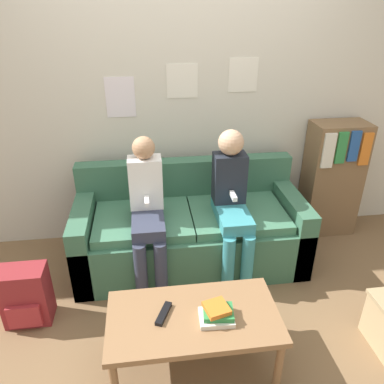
% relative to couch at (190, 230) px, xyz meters
% --- Properties ---
extents(ground_plane, '(10.00, 10.00, 0.00)m').
position_rel_couch_xyz_m(ground_plane, '(0.00, -0.50, -0.28)').
color(ground_plane, brown).
extents(wall_back, '(8.00, 0.06, 2.60)m').
position_rel_couch_xyz_m(wall_back, '(-0.00, 0.48, 1.02)').
color(wall_back, beige).
rests_on(wall_back, ground_plane).
extents(couch, '(1.78, 0.77, 0.78)m').
position_rel_couch_xyz_m(couch, '(0.00, 0.00, 0.00)').
color(couch, '#38664C').
rests_on(couch, ground_plane).
extents(coffee_table, '(0.96, 0.51, 0.38)m').
position_rel_couch_xyz_m(coffee_table, '(-0.11, -1.02, 0.06)').
color(coffee_table, '#8E6642').
rests_on(coffee_table, ground_plane).
extents(person_left, '(0.24, 0.54, 1.11)m').
position_rel_couch_xyz_m(person_left, '(-0.33, -0.18, 0.34)').
color(person_left, '#33384C').
rests_on(person_left, ground_plane).
extents(person_right, '(0.24, 0.54, 1.13)m').
position_rel_couch_xyz_m(person_right, '(0.29, -0.17, 0.36)').
color(person_right, teal).
rests_on(person_right, ground_plane).
extents(tv_remote, '(0.11, 0.17, 0.02)m').
position_rel_couch_xyz_m(tv_remote, '(-0.27, -1.00, 0.12)').
color(tv_remote, black).
rests_on(tv_remote, coffee_table).
extents(book_stack, '(0.20, 0.17, 0.08)m').
position_rel_couch_xyz_m(book_stack, '(0.01, -1.06, 0.15)').
color(book_stack, silver).
rests_on(book_stack, coffee_table).
extents(bookshelf, '(0.47, 0.31, 1.03)m').
position_rel_couch_xyz_m(bookshelf, '(1.32, 0.29, 0.25)').
color(bookshelf, brown).
rests_on(bookshelf, ground_plane).
extents(backpack, '(0.30, 0.22, 0.41)m').
position_rel_couch_xyz_m(backpack, '(-1.16, -0.53, -0.07)').
color(backpack, maroon).
rests_on(backpack, ground_plane).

